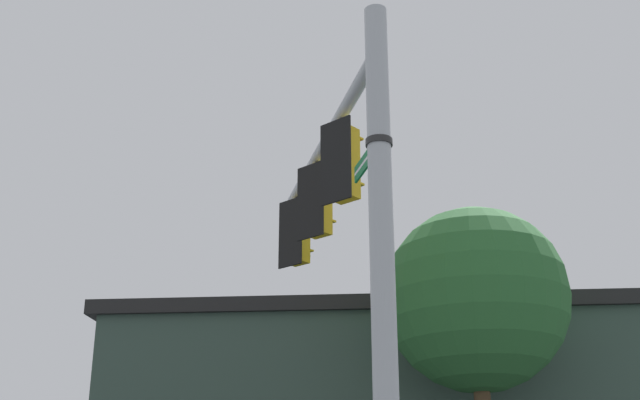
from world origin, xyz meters
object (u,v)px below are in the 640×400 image
Objects in this scene: traffic_light_mid_inner at (319,203)px; traffic_light_mid_outer at (298,235)px; traffic_light_nearest_pole at (345,164)px; street_name_sign at (373,151)px.

traffic_light_mid_inner is 1.00× the size of traffic_light_mid_outer.
street_name_sign is (1.16, -0.83, -0.42)m from traffic_light_nearest_pole.
traffic_light_nearest_pole is at bearing -34.86° from traffic_light_mid_outer.
traffic_light_mid_inner and traffic_light_mid_outer have the same top height.
traffic_light_nearest_pole is 1.00× the size of traffic_light_mid_outer.
traffic_light_mid_outer is at bearing 145.14° from traffic_light_nearest_pole.
traffic_light_mid_outer is at bearing 145.14° from traffic_light_mid_inner.
traffic_light_nearest_pole is 1.64m from traffic_light_mid_inner.
traffic_light_nearest_pole is 3.27m from traffic_light_mid_outer.
traffic_light_mid_inner is 1.64m from traffic_light_mid_outer.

